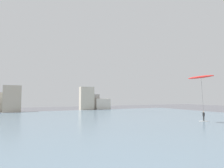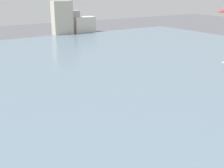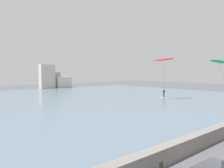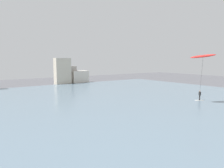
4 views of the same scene
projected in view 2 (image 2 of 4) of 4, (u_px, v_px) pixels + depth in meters
water_bay at (45, 71)px, 35.58m from camera, size 84.00×52.00×0.10m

